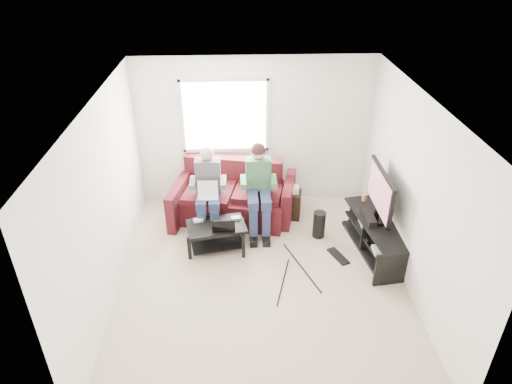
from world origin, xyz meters
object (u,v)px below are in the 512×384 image
tv (380,192)px  subwoofer (319,225)px  coffee_table (217,231)px  end_table (291,203)px  sofa (234,199)px  tv_stand (375,238)px

tv → subwoofer: size_ratio=2.46×
coffee_table → end_table: size_ratio=1.64×
sofa → tv: (2.15, -0.98, 0.64)m
coffee_table → end_table: bearing=34.7°
coffee_table → subwoofer: size_ratio=2.13×
sofa → tv_stand: sofa is taller
sofa → coffee_table: size_ratio=2.31×
sofa → end_table: 0.98m
coffee_table → sofa: bearing=73.6°
sofa → coffee_table: 0.96m
subwoofer → coffee_table: bearing=-171.2°
coffee_table → subwoofer: 1.65m
tv_stand → subwoofer: tv_stand is taller
tv → end_table: 1.66m
sofa → end_table: bearing=-3.6°
sofa → tv_stand: (2.15, -1.08, -0.11)m
tv → tv_stand: bearing=-88.5°
coffee_table → tv: (2.42, -0.06, 0.66)m
tv → end_table: tv is taller
end_table → coffee_table: bearing=-145.3°
tv_stand → subwoofer: 0.90m
sofa → subwoofer: bearing=-26.3°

